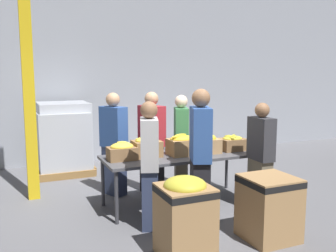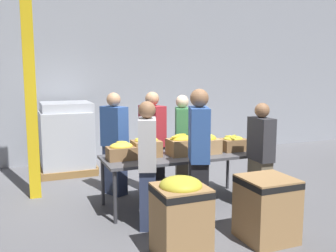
{
  "view_description": "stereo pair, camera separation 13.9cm",
  "coord_description": "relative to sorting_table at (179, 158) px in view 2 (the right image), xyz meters",
  "views": [
    {
      "loc": [
        -2.27,
        -4.85,
        1.94
      ],
      "look_at": [
        -0.1,
        0.17,
        1.15
      ],
      "focal_mm": 40.0,
      "sensor_mm": 36.0,
      "label": 1
    },
    {
      "loc": [
        -2.14,
        -4.9,
        1.94
      ],
      "look_at": [
        -0.1,
        0.17,
        1.15
      ],
      "focal_mm": 40.0,
      "sensor_mm": 36.0,
      "label": 2
    }
  ],
  "objects": [
    {
      "name": "ground_plane",
      "position": [
        0.0,
        0.0,
        -0.69
      ],
      "size": [
        30.0,
        30.0,
        0.0
      ],
      "primitive_type": "plane",
      "color": "slate"
    },
    {
      "name": "wall_back",
      "position": [
        0.0,
        3.26,
        1.31
      ],
      "size": [
        16.0,
        0.08,
        4.0
      ],
      "color": "#9399A3",
      "rests_on": "ground_plane"
    },
    {
      "name": "sorting_table",
      "position": [
        0.0,
        0.0,
        0.0
      ],
      "size": [
        2.22,
        0.86,
        0.74
      ],
      "color": "#4C4C51",
      "rests_on": "ground_plane"
    },
    {
      "name": "banana_box_0",
      "position": [
        -0.86,
        0.02,
        0.17
      ],
      "size": [
        0.39,
        0.27,
        0.26
      ],
      "color": "olive",
      "rests_on": "sorting_table"
    },
    {
      "name": "banana_box_1",
      "position": [
        -0.47,
        0.09,
        0.2
      ],
      "size": [
        0.39,
        0.32,
        0.3
      ],
      "color": "olive",
      "rests_on": "sorting_table"
    },
    {
      "name": "banana_box_2",
      "position": [
        0.03,
        -0.03,
        0.2
      ],
      "size": [
        0.4,
        0.33,
        0.31
      ],
      "color": "#A37A4C",
      "rests_on": "sorting_table"
    },
    {
      "name": "banana_box_3",
      "position": [
        0.42,
        -0.05,
        0.2
      ],
      "size": [
        0.39,
        0.3,
        0.29
      ],
      "color": "tan",
      "rests_on": "sorting_table"
    },
    {
      "name": "banana_box_4",
      "position": [
        0.89,
        -0.03,
        0.17
      ],
      "size": [
        0.39,
        0.3,
        0.25
      ],
      "color": "olive",
      "rests_on": "sorting_table"
    },
    {
      "name": "volunteer_0",
      "position": [
        0.34,
        0.65,
        0.09
      ],
      "size": [
        0.34,
        0.47,
        1.57
      ],
      "rotation": [
        0.0,
        0.0,
        -1.92
      ],
      "color": "#6B604C",
      "rests_on": "ground_plane"
    },
    {
      "name": "volunteer_1",
      "position": [
        -0.69,
        -0.61,
        0.1
      ],
      "size": [
        0.34,
        0.47,
        1.59
      ],
      "rotation": [
        0.0,
        0.0,
        1.24
      ],
      "color": "#2D3856",
      "rests_on": "ground_plane"
    },
    {
      "name": "volunteer_2",
      "position": [
        -0.04,
        -0.72,
        0.17
      ],
      "size": [
        0.38,
        0.52,
        1.74
      ],
      "rotation": [
        0.0,
        0.0,
        1.22
      ],
      "color": "black",
      "rests_on": "ground_plane"
    },
    {
      "name": "volunteer_3",
      "position": [
        0.95,
        -0.66,
        0.07
      ],
      "size": [
        0.22,
        0.42,
        1.53
      ],
      "rotation": [
        0.0,
        0.0,
        1.54
      ],
      "color": "#6B604C",
      "rests_on": "ground_plane"
    },
    {
      "name": "volunteer_4",
      "position": [
        -0.76,
        0.81,
        0.12
      ],
      "size": [
        0.39,
        0.49,
        1.63
      ],
      "rotation": [
        0.0,
        0.0,
        -1.1
      ],
      "color": "#2D3856",
      "rests_on": "ground_plane"
    },
    {
      "name": "volunteer_5",
      "position": [
        -0.18,
        0.64,
        0.12
      ],
      "size": [
        0.36,
        0.49,
        1.64
      ],
      "rotation": [
        0.0,
        0.0,
        -1.21
      ],
      "color": "black",
      "rests_on": "ground_plane"
    },
    {
      "name": "donation_bin_0",
      "position": [
        -0.62,
        -1.48,
        -0.23
      ],
      "size": [
        0.53,
        0.53,
        0.87
      ],
      "color": "#A37A4C",
      "rests_on": "ground_plane"
    },
    {
      "name": "donation_bin_1",
      "position": [
        0.46,
        -1.48,
        -0.29
      ],
      "size": [
        0.58,
        0.58,
        0.75
      ],
      "color": "#A37A4C",
      "rests_on": "ground_plane"
    },
    {
      "name": "support_pillar",
      "position": [
        -1.96,
        1.12,
        1.31
      ],
      "size": [
        0.17,
        0.17,
        4.0
      ],
      "color": "gold",
      "rests_on": "ground_plane"
    },
    {
      "name": "pallet_stack_0",
      "position": [
        -1.28,
        2.57,
        -0.02
      ],
      "size": [
        1.02,
        1.02,
        1.36
      ],
      "color": "olive",
      "rests_on": "ground_plane"
    },
    {
      "name": "pallet_stack_1",
      "position": [
        -1.32,
        2.45,
        -0.11
      ],
      "size": [
        1.03,
        1.03,
        1.19
      ],
      "color": "olive",
      "rests_on": "ground_plane"
    }
  ]
}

